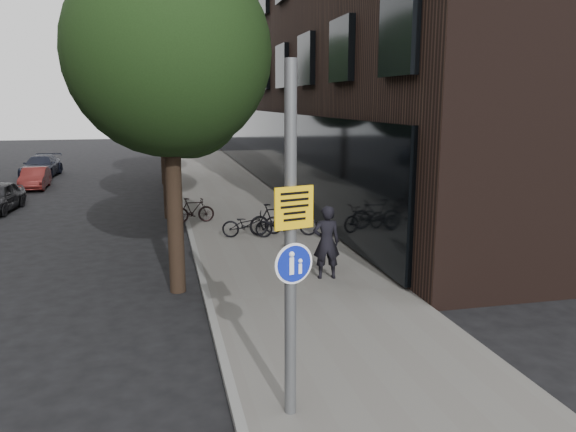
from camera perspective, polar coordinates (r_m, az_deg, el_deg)
name	(u,v)px	position (r m, az deg, el deg)	size (l,w,h in m)	color
ground	(349,368)	(9.60, 6.25, -15.12)	(120.00, 120.00, 0.00)	black
sidewalk	(258,230)	(18.83, -3.05, -1.43)	(4.50, 60.00, 0.12)	#5C5A55
curb_edge	(190,233)	(18.59, -9.89, -1.75)	(0.15, 60.00, 0.13)	slate
building_right_dark_brick	(368,12)	(32.50, 8.15, 19.81)	(12.00, 40.00, 18.00)	black
street_tree_near	(172,63)	(12.75, -11.72, 14.98)	(4.40, 4.40, 7.50)	black
street_tree_mid	(165,78)	(21.23, -12.35, 13.53)	(5.00, 5.00, 7.80)	black
street_tree_far	(163,85)	(30.23, -12.63, 12.88)	(5.00, 5.00, 7.80)	black
signpost	(290,245)	(7.24, 0.25, -2.92)	(0.53, 0.17, 4.70)	#595B5E
pedestrian	(326,242)	(13.40, 3.93, -2.67)	(0.65, 0.43, 1.78)	black
parked_bike_facade_near	(291,221)	(17.81, 0.29, -0.51)	(0.59, 1.70, 0.90)	black
parked_bike_facade_far	(274,219)	(17.85, -1.39, -0.29)	(0.47, 1.68, 1.01)	black
parked_bike_curb_near	(247,224)	(17.51, -4.16, -0.86)	(0.55, 1.57, 0.83)	black
parked_bike_curb_far	(193,210)	(19.86, -9.60, 0.58)	(0.41, 1.46, 0.88)	black
parked_car_mid	(35,178)	(30.71, -24.32, 3.52)	(1.12, 3.21, 1.06)	maroon
parked_car_far	(41,166)	(35.44, -23.78, 4.66)	(1.72, 4.23, 1.23)	black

